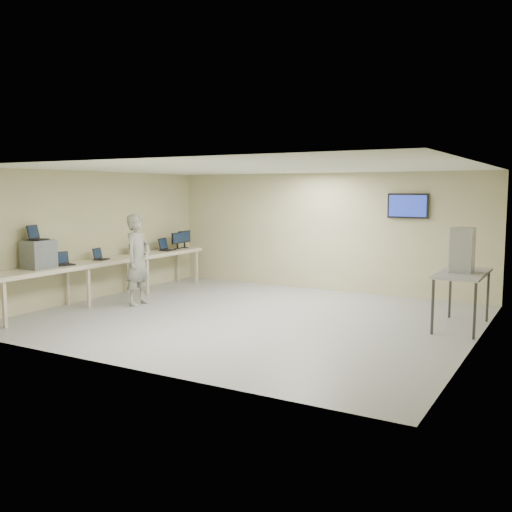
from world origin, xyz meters
The scene contains 13 objects.
room centered at (0.03, 0.06, 1.41)m, with size 8.01×7.01×2.81m.
workbench centered at (-3.59, 0.00, 0.83)m, with size 0.76×6.00×0.90m.
equipment_box centered at (-3.65, -1.80, 1.17)m, with size 0.46×0.52×0.55m, color #586064.
laptop_on_box centered at (-3.71, -1.80, 1.52)m, with size 0.40×0.43×0.28m.
laptop_0 centered at (-3.63, -1.23, 0.97)m, with size 0.37×0.40×0.27m.
laptop_1 centered at (-3.66, -0.21, 0.97)m, with size 0.32×0.36×0.25m.
laptop_2 centered at (-3.64, 0.97, 0.97)m, with size 0.33×0.37×0.26m.
laptop_3 centered at (-3.62, 1.99, 0.98)m, with size 0.37×0.43×0.31m.
monitor_near centered at (-3.60, 2.45, 1.15)m, with size 0.19×0.42×0.42m.
monitor_far centered at (-3.60, 2.75, 1.17)m, with size 0.20×0.45×0.44m.
soldier centered at (-2.64, -0.13, 0.95)m, with size 0.69×0.45×1.90m, color gray.
side_table centered at (3.60, 1.12, 0.91)m, with size 0.76×1.64×0.98m.
storage_bins centered at (3.58, 1.12, 1.37)m, with size 0.37×0.41×0.77m.
Camera 1 is at (5.34, -9.13, 2.40)m, focal length 40.00 mm.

